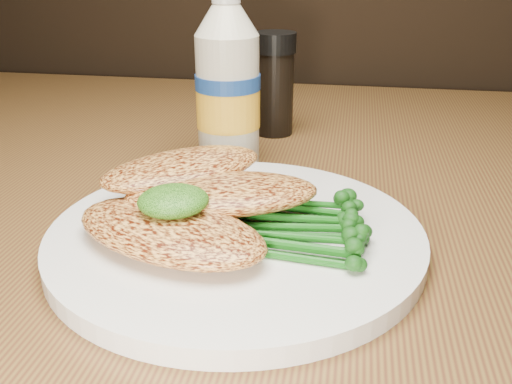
# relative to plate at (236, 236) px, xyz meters

# --- Properties ---
(plate) EXTENTS (0.28, 0.28, 0.01)m
(plate) POSITION_rel_plate_xyz_m (0.00, 0.00, 0.00)
(plate) COLOR white
(plate) RESTS_ON dining_table
(chicken_front) EXTENTS (0.17, 0.13, 0.02)m
(chicken_front) POSITION_rel_plate_xyz_m (-0.04, -0.04, 0.02)
(chicken_front) COLOR #FAAC4F
(chicken_front) RESTS_ON plate
(chicken_mid) EXTENTS (0.17, 0.11, 0.02)m
(chicken_mid) POSITION_rel_plate_xyz_m (-0.01, 0.02, 0.03)
(chicken_mid) COLOR #FAAC4F
(chicken_mid) RESTS_ON plate
(chicken_back) EXTENTS (0.15, 0.15, 0.02)m
(chicken_back) POSITION_rel_plate_xyz_m (-0.05, 0.05, 0.04)
(chicken_back) COLOR #FAAC4F
(chicken_back) RESTS_ON plate
(pesto_front) EXTENTS (0.06, 0.06, 0.02)m
(pesto_front) POSITION_rel_plate_xyz_m (-0.04, -0.03, 0.04)
(pesto_front) COLOR black
(pesto_front) RESTS_ON chicken_front
(broccolini_bundle) EXTENTS (0.15, 0.13, 0.02)m
(broccolini_bundle) POSITION_rel_plate_xyz_m (0.04, -0.00, 0.02)
(broccolini_bundle) COLOR #145713
(broccolini_bundle) RESTS_ON plate
(mayo_bottle) EXTENTS (0.09, 0.09, 0.18)m
(mayo_bottle) POSITION_rel_plate_xyz_m (-0.04, 0.17, 0.08)
(mayo_bottle) COLOR beige
(mayo_bottle) RESTS_ON dining_table
(pepper_grinder) EXTENTS (0.06, 0.06, 0.12)m
(pepper_grinder) POSITION_rel_plate_xyz_m (-0.01, 0.28, 0.05)
(pepper_grinder) COLOR black
(pepper_grinder) RESTS_ON dining_table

